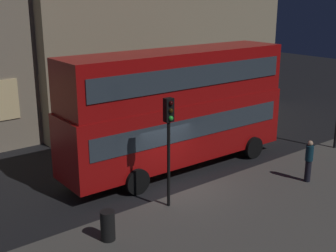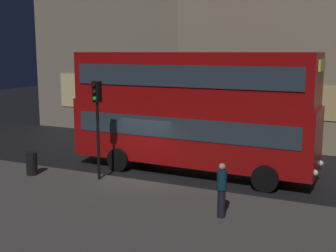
{
  "view_description": "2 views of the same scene",
  "coord_description": "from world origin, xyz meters",
  "px_view_note": "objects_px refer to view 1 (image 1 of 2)",
  "views": [
    {
      "loc": [
        -10.86,
        -13.11,
        7.75
      ],
      "look_at": [
        0.54,
        1.18,
        2.36
      ],
      "focal_mm": 48.22,
      "sensor_mm": 36.0,
      "label": 1
    },
    {
      "loc": [
        8.88,
        -15.85,
        5.43
      ],
      "look_at": [
        1.05,
        0.74,
        2.28
      ],
      "focal_mm": 46.4,
      "sensor_mm": 36.0,
      "label": 2
    }
  ],
  "objects_px": {
    "pedestrian": "(309,160)",
    "double_decker_bus": "(178,104)",
    "litter_bin": "(108,226)",
    "traffic_light_near_kerb": "(169,130)",
    "traffic_light_far_side": "(264,72)"
  },
  "relations": [
    {
      "from": "traffic_light_near_kerb",
      "to": "traffic_light_far_side",
      "type": "height_order",
      "value": "traffic_light_near_kerb"
    },
    {
      "from": "traffic_light_near_kerb",
      "to": "double_decker_bus",
      "type": "bearing_deg",
      "value": 51.85
    },
    {
      "from": "pedestrian",
      "to": "litter_bin",
      "type": "distance_m",
      "value": 9.13
    },
    {
      "from": "traffic_light_near_kerb",
      "to": "traffic_light_far_side",
      "type": "xyz_separation_m",
      "value": [
        12.5,
        6.08,
        -0.06
      ]
    },
    {
      "from": "traffic_light_near_kerb",
      "to": "traffic_light_far_side",
      "type": "relative_size",
      "value": 0.98
    },
    {
      "from": "traffic_light_near_kerb",
      "to": "litter_bin",
      "type": "relative_size",
      "value": 4.14
    },
    {
      "from": "double_decker_bus",
      "to": "pedestrian",
      "type": "height_order",
      "value": "double_decker_bus"
    },
    {
      "from": "pedestrian",
      "to": "litter_bin",
      "type": "relative_size",
      "value": 1.81
    },
    {
      "from": "double_decker_bus",
      "to": "traffic_light_near_kerb",
      "type": "height_order",
      "value": "double_decker_bus"
    },
    {
      "from": "litter_bin",
      "to": "double_decker_bus",
      "type": "bearing_deg",
      "value": 31.67
    },
    {
      "from": "pedestrian",
      "to": "double_decker_bus",
      "type": "bearing_deg",
      "value": -75.99
    },
    {
      "from": "double_decker_bus",
      "to": "litter_bin",
      "type": "bearing_deg",
      "value": -147.19
    },
    {
      "from": "pedestrian",
      "to": "litter_bin",
      "type": "bearing_deg",
      "value": -26.14
    },
    {
      "from": "traffic_light_near_kerb",
      "to": "pedestrian",
      "type": "distance_m",
      "value": 6.6
    },
    {
      "from": "pedestrian",
      "to": "traffic_light_near_kerb",
      "type": "bearing_deg",
      "value": -35.8
    }
  ]
}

